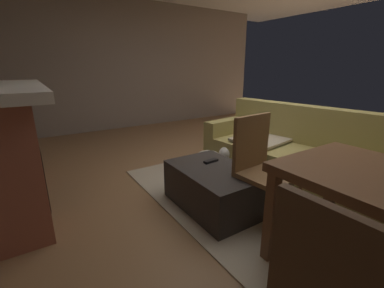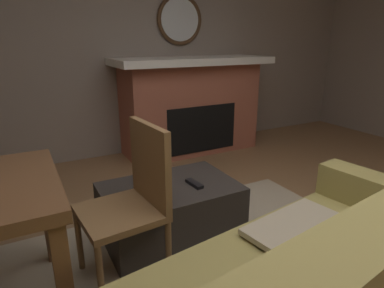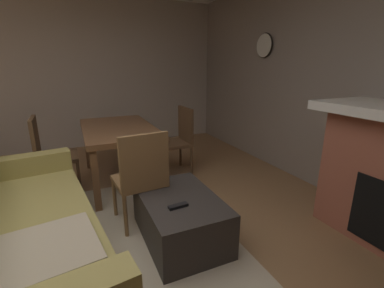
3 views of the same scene
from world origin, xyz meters
TOP-DOWN VIEW (x-y plane):
  - wall_back_fireplace_side at (0.00, -2.92)m, footprint 7.72×0.12m
  - wall_right_window_side at (3.66, 0.00)m, footprint 0.12×6.24m
  - area_rug at (0.23, -0.32)m, footprint 2.60×2.00m
  - couch at (0.28, 0.30)m, footprint 2.29×1.14m
  - ottoman_coffee_table at (0.23, -0.88)m, footprint 0.93×0.61m
  - tv_remote at (0.08, -0.81)m, footprint 0.06×0.16m
  - dining_table at (1.70, -0.63)m, footprint 1.49×0.86m
  - dining_chair_north at (1.70, 0.19)m, footprint 0.45×0.45m
  - dining_chair_south at (1.70, -1.45)m, footprint 0.45×0.45m
  - dining_chair_west at (0.57, -0.64)m, footprint 0.48×0.48m
  - wall_clock at (1.69, -2.83)m, footprint 0.36×0.03m

SIDE VIEW (x-z plane):
  - area_rug at x=0.23m, z-range 0.00..0.01m
  - ottoman_coffee_table at x=0.23m, z-range 0.00..0.40m
  - couch at x=0.28m, z-range -0.13..0.75m
  - tv_remote at x=0.08m, z-range 0.40..0.43m
  - dining_chair_north at x=1.70m, z-range 0.06..0.99m
  - dining_chair_south at x=1.70m, z-range 0.06..0.99m
  - dining_chair_west at x=0.57m, z-range 0.06..0.99m
  - dining_table at x=1.70m, z-range 0.28..1.02m
  - wall_back_fireplace_side at x=0.00m, z-range 0.00..2.69m
  - wall_right_window_side at x=3.66m, z-range 0.00..2.69m
  - wall_clock at x=1.69m, z-range 1.59..1.95m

